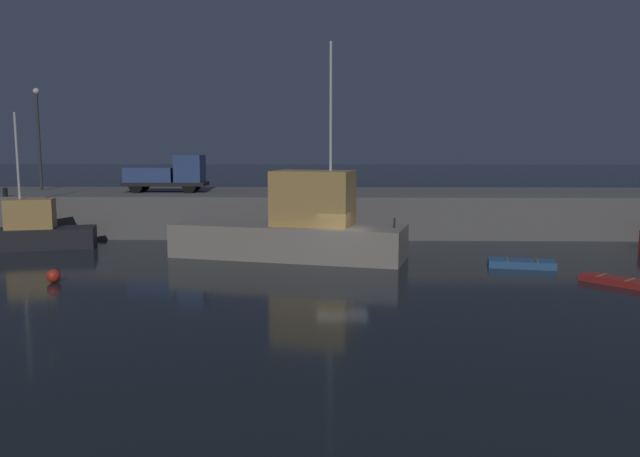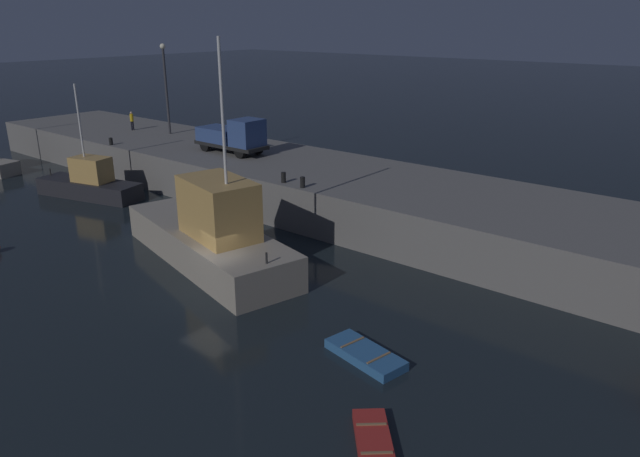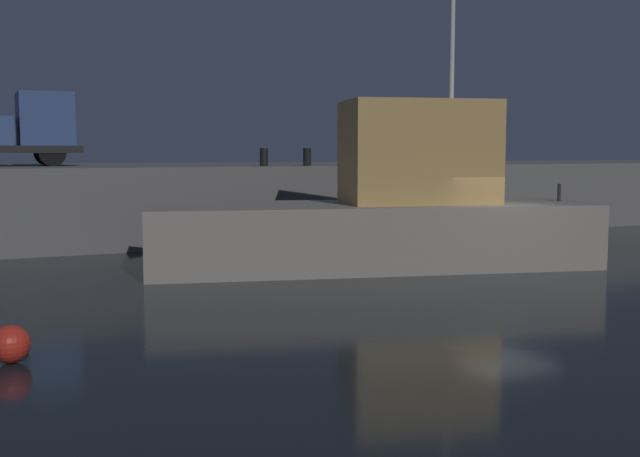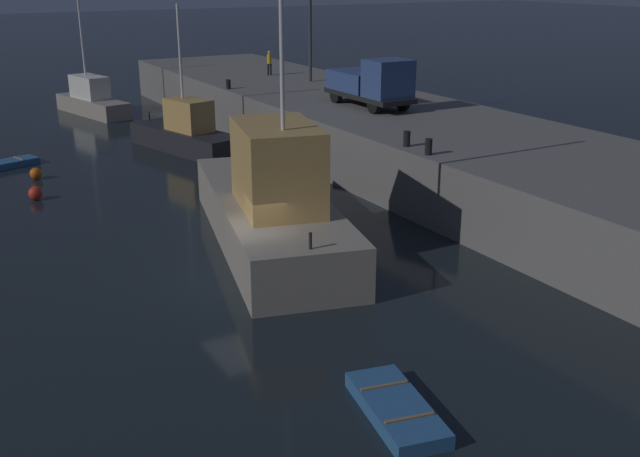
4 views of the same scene
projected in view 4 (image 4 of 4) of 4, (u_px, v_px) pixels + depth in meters
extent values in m
plane|color=black|center=(247.00, 280.00, 24.00)|extent=(320.00, 320.00, 0.00)
cube|color=slate|center=(545.00, 185.00, 29.54)|extent=(75.79, 9.55, 2.67)
cube|color=#232328|center=(186.00, 140.00, 40.81)|extent=(8.00, 4.06, 1.16)
cube|color=tan|center=(189.00, 115.00, 40.07)|extent=(2.87, 2.16, 1.68)
cylinder|color=silver|center=(180.00, 52.00, 39.34)|extent=(0.14, 0.14, 4.84)
cylinder|color=#262626|center=(149.00, 116.00, 42.94)|extent=(0.10, 0.10, 0.50)
cube|color=gray|center=(93.00, 106.00, 50.95)|extent=(7.39, 3.49, 1.08)
cube|color=silver|center=(90.00, 87.00, 50.70)|extent=(3.33, 2.16, 1.48)
cylinder|color=silver|center=(81.00, 32.00, 49.83)|extent=(0.14, 0.14, 5.66)
cylinder|color=#262626|center=(70.00, 89.00, 52.97)|extent=(0.10, 0.10, 0.50)
cube|color=gray|center=(270.00, 219.00, 27.06)|extent=(12.69, 6.51, 1.75)
cube|color=tan|center=(277.00, 166.00, 25.09)|extent=(4.52, 3.38, 2.81)
cylinder|color=silver|center=(281.00, 25.00, 22.73)|extent=(0.14, 0.14, 6.42)
cylinder|color=#262626|center=(310.00, 241.00, 21.60)|extent=(0.10, 0.10, 0.50)
cube|color=#2D6099|center=(396.00, 409.00, 16.68)|extent=(3.30, 1.85, 0.35)
cube|color=olive|center=(384.00, 386.00, 17.23)|extent=(0.30, 1.13, 0.04)
cube|color=olive|center=(410.00, 418.00, 16.00)|extent=(0.30, 1.13, 0.04)
cube|color=#2D6099|center=(6.00, 164.00, 37.50)|extent=(1.99, 3.21, 0.33)
cube|color=olive|center=(19.00, 158.00, 37.91)|extent=(0.97, 0.39, 0.04)
sphere|color=orange|center=(36.00, 173.00, 35.37)|extent=(0.55, 0.55, 0.55)
sphere|color=red|center=(35.00, 193.00, 32.19)|extent=(0.58, 0.58, 0.58)
cylinder|color=#38383D|center=(310.00, 26.00, 46.12)|extent=(0.20, 0.20, 6.76)
cylinder|color=black|center=(403.00, 101.00, 37.44)|extent=(0.90, 0.28, 0.90)
cylinder|color=black|center=(374.00, 104.00, 36.64)|extent=(0.90, 0.28, 0.90)
cylinder|color=black|center=(364.00, 92.00, 40.39)|extent=(0.90, 0.28, 0.90)
cylinder|color=black|center=(336.00, 94.00, 39.59)|extent=(0.90, 0.28, 0.90)
cube|color=black|center=(369.00, 95.00, 38.47)|extent=(5.62, 2.05, 0.25)
cube|color=#334C84|center=(388.00, 79.00, 36.75)|extent=(1.80, 2.04, 1.83)
cube|color=#334C84|center=(358.00, 81.00, 39.10)|extent=(3.26, 2.05, 0.98)
cylinder|color=black|center=(271.00, 69.00, 49.95)|extent=(0.12, 0.12, 0.75)
cylinder|color=black|center=(268.00, 70.00, 49.71)|extent=(0.12, 0.12, 0.75)
cylinder|color=yellow|center=(269.00, 59.00, 49.60)|extent=(0.39, 0.39, 0.62)
sphere|color=beige|center=(269.00, 52.00, 49.47)|extent=(0.18, 0.18, 0.18)
cylinder|color=black|center=(228.00, 84.00, 44.21)|extent=(0.28, 0.28, 0.54)
cylinder|color=black|center=(429.00, 147.00, 28.59)|extent=(0.28, 0.28, 0.62)
cylinder|color=black|center=(407.00, 139.00, 29.93)|extent=(0.28, 0.28, 0.62)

